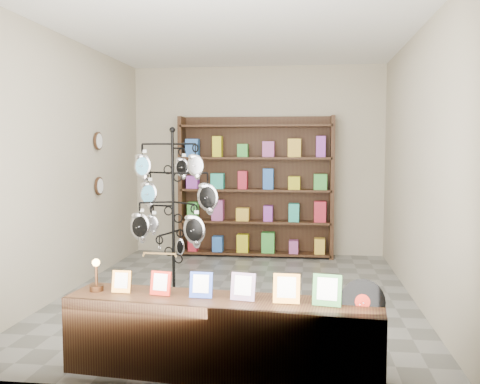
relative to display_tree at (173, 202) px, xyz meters
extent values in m
plane|color=slate|center=(0.65, 0.40, -1.12)|extent=(5.00, 5.00, 0.00)
plane|color=#ADA38C|center=(0.65, 2.90, 0.38)|extent=(4.00, 0.00, 4.00)
plane|color=#ADA38C|center=(0.65, -2.10, 0.38)|extent=(4.00, 0.00, 4.00)
plane|color=#ADA38C|center=(-1.35, 0.40, 0.38)|extent=(0.00, 5.00, 5.00)
plane|color=#ADA38C|center=(2.65, 0.40, 0.38)|extent=(0.00, 5.00, 5.00)
plane|color=white|center=(0.65, 0.40, 1.88)|extent=(5.00, 5.00, 0.00)
cylinder|color=black|center=(0.00, 0.00, -1.10)|extent=(0.45, 0.45, 0.03)
cylinder|color=black|center=(0.00, 0.00, -0.18)|extent=(0.04, 0.04, 1.89)
sphere|color=black|center=(0.00, 0.00, 0.79)|extent=(0.06, 0.06, 0.06)
ellipsoid|color=silver|center=(0.03, 0.20, -0.53)|extent=(0.10, 0.05, 0.20)
cube|color=tan|center=(-0.09, -0.25, -0.52)|extent=(0.36, 0.04, 0.04)
cube|color=black|center=(0.82, -1.78, -0.83)|extent=(2.41, 0.72, 0.58)
cube|color=orange|center=(0.02, -1.70, -0.45)|extent=(0.16, 0.07, 0.17)
cube|color=red|center=(0.34, -1.73, -0.44)|extent=(0.17, 0.07, 0.18)
cube|color=#263FA5|center=(0.66, -1.77, -0.44)|extent=(0.18, 0.07, 0.19)
cube|color=#E54C33|center=(0.98, -1.80, -0.43)|extent=(0.19, 0.08, 0.20)
cube|color=orange|center=(1.31, -1.83, -0.43)|extent=(0.20, 0.08, 0.21)
cube|color=#337233|center=(1.60, -1.86, -0.42)|extent=(0.21, 0.08, 0.23)
cylinder|color=black|center=(1.85, -1.83, -0.51)|extent=(0.33, 0.10, 0.32)
cylinder|color=red|center=(1.85, -1.83, -0.51)|extent=(0.11, 0.04, 0.11)
cylinder|color=#3E2311|center=(-0.20, -1.68, -0.51)|extent=(0.11, 0.11, 0.04)
cylinder|color=#3E2311|center=(-0.20, -1.68, -0.42)|extent=(0.02, 0.02, 0.15)
sphere|color=#FFBF59|center=(-0.20, -1.68, -0.31)|extent=(0.06, 0.06, 0.06)
cube|color=black|center=(0.65, 2.84, -0.02)|extent=(2.40, 0.04, 2.20)
cube|color=black|center=(-0.53, 2.68, -0.02)|extent=(0.06, 0.36, 2.20)
cube|color=black|center=(1.83, 2.68, -0.02)|extent=(0.06, 0.36, 2.20)
cube|color=black|center=(0.65, 2.68, -1.07)|extent=(2.36, 0.36, 0.04)
cube|color=black|center=(0.65, 2.68, -0.57)|extent=(2.36, 0.36, 0.03)
cube|color=black|center=(0.65, 2.68, -0.07)|extent=(2.36, 0.36, 0.04)
cube|color=black|center=(0.65, 2.68, 0.43)|extent=(2.36, 0.36, 0.04)
cube|color=black|center=(0.65, 2.68, 0.93)|extent=(2.36, 0.36, 0.04)
cylinder|color=black|center=(-1.32, 1.20, 0.68)|extent=(0.03, 0.24, 0.24)
cylinder|color=black|center=(-1.32, 1.20, 0.08)|extent=(0.03, 0.24, 0.24)
camera|label=1|loc=(1.45, -5.65, 0.59)|focal=40.00mm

